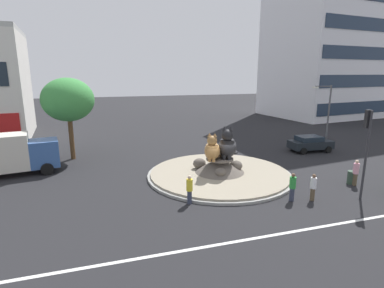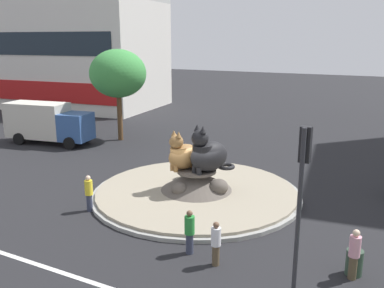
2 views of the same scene
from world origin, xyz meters
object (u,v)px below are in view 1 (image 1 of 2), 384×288
(traffic_light_mast, at_px, (367,138))
(broadleaf_tree_behind_island, at_px, (68,100))
(cat_statue_tabby, at_px, (212,150))
(pedestrian_green_shirt, at_px, (292,186))
(pedestrian_yellow_shirt, at_px, (190,189))
(litter_bin, at_px, (352,177))
(office_tower, at_px, (330,17))
(delivery_box_truck, at_px, (6,154))
(pedestrian_white_shirt, at_px, (313,187))
(streetlight_arm, at_px, (326,112))
(sedan_on_far_lane, at_px, (310,143))
(cat_statue_black, at_px, (227,146))
(pedestrian_pink_shirt, at_px, (356,172))

(traffic_light_mast, relative_size, broadleaf_tree_behind_island, 0.76)
(cat_statue_tabby, xyz_separation_m, pedestrian_green_shirt, (3.09, -5.24, -1.20))
(pedestrian_yellow_shirt, bearing_deg, litter_bin, -124.71)
(traffic_light_mast, bearing_deg, pedestrian_green_shirt, 79.93)
(traffic_light_mast, relative_size, office_tower, 0.16)
(office_tower, height_order, pedestrian_green_shirt, office_tower)
(delivery_box_truck, relative_size, litter_bin, 7.72)
(pedestrian_green_shirt, xyz_separation_m, pedestrian_white_shirt, (1.20, -0.32, -0.03))
(cat_statue_tabby, relative_size, traffic_light_mast, 0.38)
(cat_statue_tabby, relative_size, streetlight_arm, 0.33)
(pedestrian_green_shirt, bearing_deg, litter_bin, -37.09)
(pedestrian_yellow_shirt, height_order, pedestrian_white_shirt, pedestrian_yellow_shirt)
(delivery_box_truck, bearing_deg, sedan_on_far_lane, -10.07)
(pedestrian_green_shirt, height_order, litter_bin, pedestrian_green_shirt)
(cat_statue_black, relative_size, broadleaf_tree_behind_island, 0.35)
(cat_statue_tabby, distance_m, pedestrian_yellow_shirt, 4.94)
(cat_statue_black, xyz_separation_m, office_tower, (29.25, 25.27, 14.29))
(cat_statue_black, relative_size, streetlight_arm, 0.39)
(cat_statue_black, height_order, pedestrian_yellow_shirt, cat_statue_black)
(pedestrian_green_shirt, distance_m, pedestrian_white_shirt, 1.25)
(pedestrian_green_shirt, bearing_deg, broadleaf_tree_behind_island, 84.64)
(office_tower, xyz_separation_m, pedestrian_green_shirt, (-27.42, -30.74, -15.63))
(office_tower, distance_m, sedan_on_far_lane, 32.34)
(office_tower, xyz_separation_m, litter_bin, (-21.80, -29.50, -16.08))
(broadleaf_tree_behind_island, relative_size, pedestrian_pink_shirt, 3.96)
(traffic_light_mast, distance_m, broadleaf_tree_behind_island, 22.51)
(cat_statue_tabby, height_order, broadleaf_tree_behind_island, broadleaf_tree_behind_island)
(cat_statue_black, distance_m, broadleaf_tree_behind_island, 14.15)
(broadleaf_tree_behind_island, distance_m, pedestrian_yellow_shirt, 14.69)
(broadleaf_tree_behind_island, distance_m, sedan_on_far_lane, 22.58)
(litter_bin, bearing_deg, traffic_light_mast, -124.67)
(pedestrian_pink_shirt, height_order, pedestrian_green_shirt, pedestrian_pink_shirt)
(traffic_light_mast, bearing_deg, streetlight_arm, -28.10)
(streetlight_arm, xyz_separation_m, litter_bin, (-4.87, -8.63, -3.24))
(office_tower, distance_m, delivery_box_truck, 51.52)
(pedestrian_yellow_shirt, relative_size, pedestrian_white_shirt, 1.05)
(traffic_light_mast, height_order, litter_bin, traffic_light_mast)
(cat_statue_black, height_order, pedestrian_pink_shirt, cat_statue_black)
(cat_statue_black, xyz_separation_m, traffic_light_mast, (5.96, -6.38, 1.49))
(streetlight_arm, xyz_separation_m, pedestrian_yellow_shirt, (-16.44, -8.48, -2.77))
(cat_statue_black, height_order, broadleaf_tree_behind_island, broadleaf_tree_behind_island)
(pedestrian_yellow_shirt, bearing_deg, traffic_light_mast, -136.87)
(cat_statue_tabby, distance_m, office_tower, 42.30)
(sedan_on_far_lane, relative_size, delivery_box_truck, 0.60)
(pedestrian_white_shirt, height_order, litter_bin, pedestrian_white_shirt)
(office_tower, distance_m, pedestrian_white_shirt, 43.56)
(cat_statue_black, xyz_separation_m, pedestrian_green_shirt, (1.83, -5.47, -1.34))
(cat_statue_black, relative_size, pedestrian_yellow_shirt, 1.43)
(delivery_box_truck, bearing_deg, office_tower, 15.75)
(traffic_light_mast, distance_m, sedan_on_far_lane, 11.82)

